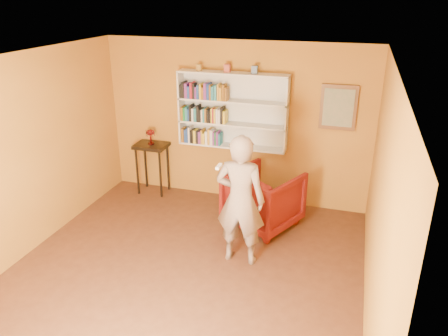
% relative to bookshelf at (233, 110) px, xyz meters
% --- Properties ---
extents(room_shell, '(5.30, 5.80, 2.88)m').
position_rel_bookshelf_xyz_m(room_shell, '(0.00, -2.41, -0.58)').
color(room_shell, '#452616').
rests_on(room_shell, ground).
extents(bookshelf, '(1.80, 0.29, 1.23)m').
position_rel_bookshelf_xyz_m(bookshelf, '(0.00, 0.00, 0.00)').
color(bookshelf, silver).
rests_on(bookshelf, room_shell).
extents(books_row_lower, '(0.68, 0.19, 0.26)m').
position_rel_bookshelf_xyz_m(books_row_lower, '(-0.52, -0.11, -0.46)').
color(books_row_lower, brown).
rests_on(books_row_lower, bookshelf).
extents(books_row_middle, '(0.77, 0.19, 0.27)m').
position_rel_bookshelf_xyz_m(books_row_middle, '(-0.48, -0.10, -0.08)').
color(books_row_middle, brown).
rests_on(books_row_middle, bookshelf).
extents(books_row_upper, '(0.80, 0.19, 0.26)m').
position_rel_bookshelf_xyz_m(books_row_upper, '(-0.47, -0.10, 0.30)').
color(books_row_upper, black).
rests_on(books_row_upper, bookshelf).
extents(ornament_left, '(0.08, 0.08, 0.10)m').
position_rel_bookshelf_xyz_m(ornament_left, '(-0.56, -0.06, 0.67)').
color(ornament_left, olive).
rests_on(ornament_left, bookshelf).
extents(ornament_centre, '(0.09, 0.09, 0.13)m').
position_rel_bookshelf_xyz_m(ornament_centre, '(-0.09, -0.06, 0.68)').
color(ornament_centre, '#A44436').
rests_on(ornament_centre, bookshelf).
extents(ornament_right, '(0.09, 0.09, 0.12)m').
position_rel_bookshelf_xyz_m(ornament_right, '(0.35, -0.06, 0.68)').
color(ornament_right, slate).
rests_on(ornament_right, bookshelf).
extents(framed_painting, '(0.55, 0.05, 0.70)m').
position_rel_bookshelf_xyz_m(framed_painting, '(1.65, 0.05, 0.16)').
color(framed_painting, brown).
rests_on(framed_painting, room_shell).
extents(console_table, '(0.56, 0.43, 0.91)m').
position_rel_bookshelf_xyz_m(console_table, '(-1.45, -0.16, -0.84)').
color(console_table, black).
rests_on(console_table, ground).
extents(ruby_lustre, '(0.16, 0.16, 0.26)m').
position_rel_bookshelf_xyz_m(ruby_lustre, '(-1.45, -0.16, -0.49)').
color(ruby_lustre, maroon).
rests_on(ruby_lustre, console_table).
extents(armchair, '(1.28, 1.30, 0.90)m').
position_rel_bookshelf_xyz_m(armchair, '(0.71, -0.76, -1.15)').
color(armchair, '#4F0505').
rests_on(armchair, ground).
extents(person, '(0.66, 0.44, 1.78)m').
position_rel_bookshelf_xyz_m(person, '(0.61, -1.78, -0.70)').
color(person, '#7E6A5D').
rests_on(person, ground).
extents(game_remote, '(0.04, 0.15, 0.04)m').
position_rel_bookshelf_xyz_m(game_remote, '(0.43, -2.11, -0.12)').
color(game_remote, silver).
rests_on(game_remote, person).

